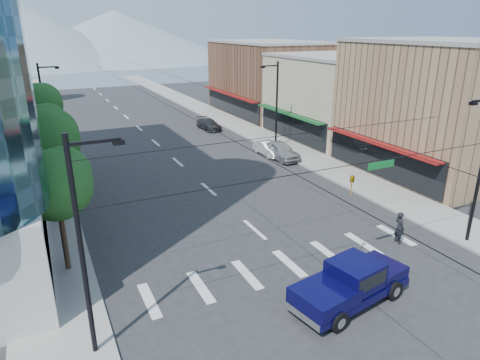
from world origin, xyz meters
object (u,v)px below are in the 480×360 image
(parked_car_mid, at_px, (268,148))
(parked_car_far, at_px, (209,124))
(parked_car_near, at_px, (280,150))
(pickup_truck, at_px, (350,283))
(pedestrian, at_px, (399,228))

(parked_car_mid, bearing_deg, parked_car_far, 94.09)
(parked_car_far, bearing_deg, parked_car_mid, -87.70)
(parked_car_near, bearing_deg, parked_car_far, 93.17)
(pickup_truck, xyz_separation_m, parked_car_far, (7.33, 36.22, -0.43))
(pickup_truck, distance_m, parked_car_near, 23.23)
(parked_car_near, bearing_deg, pedestrian, -100.86)
(pickup_truck, relative_size, pedestrian, 3.23)
(parked_car_near, distance_m, parked_car_mid, 1.74)
(pedestrian, relative_size, parked_car_near, 0.40)
(pedestrian, relative_size, parked_car_far, 0.44)
(parked_car_far, bearing_deg, pedestrian, -94.43)
(parked_car_mid, distance_m, parked_car_far, 13.15)
(pickup_truck, distance_m, parked_car_far, 36.95)
(pedestrian, height_order, parked_car_near, pedestrian)
(parked_car_mid, bearing_deg, pickup_truck, -111.50)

